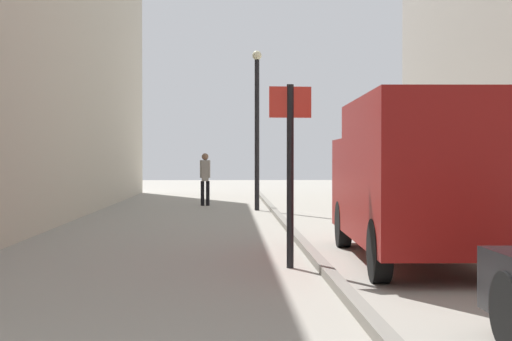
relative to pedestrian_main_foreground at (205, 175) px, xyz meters
name	(u,v)px	position (x,y,z in m)	size (l,w,h in m)	color
ground_plane	(214,239)	(0.49, -10.46, -0.99)	(80.00, 80.00, 0.00)	gray
kerb_strip	(296,236)	(2.07, -10.46, -0.93)	(0.16, 40.00, 0.12)	slate
pedestrian_main_foreground	(205,175)	(0.00, 0.00, 0.00)	(0.34, 0.22, 1.72)	black
delivery_van	(420,176)	(3.63, -13.83, 0.30)	(2.21, 5.54, 2.41)	maroon
street_sign_post	(290,159)	(1.64, -14.35, 0.55)	(0.60, 0.10, 2.60)	black
lamp_post	(257,119)	(1.62, -2.34, 1.73)	(0.28, 0.28, 4.76)	black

